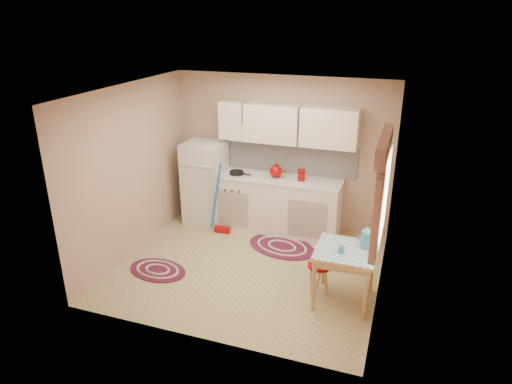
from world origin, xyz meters
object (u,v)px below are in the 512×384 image
base_cabinets (271,204)px  stool (319,279)px  fridge (205,183)px  table (344,276)px

base_cabinets → stool: size_ratio=5.36×
fridge → stool: bearing=-33.8°
fridge → table: size_ratio=1.94×
fridge → stool: size_ratio=3.33×
fridge → base_cabinets: bearing=2.5°
base_cabinets → table: 2.21m
base_cabinets → stool: bearing=-54.4°
table → stool: table is taller
table → stool: 0.36m
base_cabinets → stool: base_cabinets is taller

